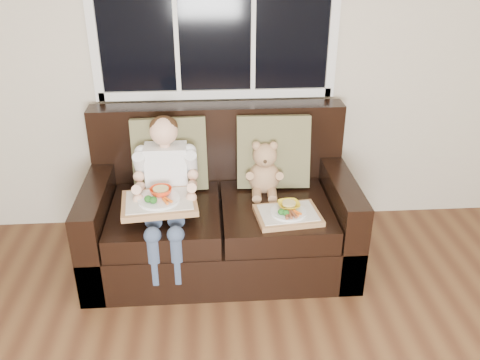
{
  "coord_description": "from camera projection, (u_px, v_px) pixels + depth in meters",
  "views": [
    {
      "loc": [
        -0.59,
        -0.89,
        2.03
      ],
      "look_at": [
        -0.4,
        1.85,
        0.64
      ],
      "focal_mm": 38.0,
      "sensor_mm": 36.0,
      "label": 1
    }
  ],
  "objects": [
    {
      "name": "loveseat",
      "position": [
        220.0,
        214.0,
        3.37
      ],
      "size": [
        1.7,
        0.92,
        0.96
      ],
      "color": "black",
      "rests_on": "ground"
    },
    {
      "name": "pillow_left",
      "position": [
        170.0,
        154.0,
        3.32
      ],
      "size": [
        0.49,
        0.25,
        0.49
      ],
      "rotation": [
        -0.21,
        0.0,
        0.08
      ],
      "color": "#6A6441",
      "rests_on": "loveseat"
    },
    {
      "name": "pillow_right",
      "position": [
        273.0,
        151.0,
        3.36
      ],
      "size": [
        0.49,
        0.24,
        0.49
      ],
      "rotation": [
        -0.21,
        0.0,
        -0.04
      ],
      "color": "#6A6441",
      "rests_on": "loveseat"
    },
    {
      "name": "child",
      "position": [
        166.0,
        179.0,
        3.1
      ],
      "size": [
        0.38,
        0.59,
        0.86
      ],
      "color": "white",
      "rests_on": "loveseat"
    },
    {
      "name": "teddy_bear",
      "position": [
        264.0,
        171.0,
        3.3
      ],
      "size": [
        0.22,
        0.28,
        0.37
      ],
      "rotation": [
        0.0,
        0.0,
        -0.08
      ],
      "color": "tan",
      "rests_on": "loveseat"
    },
    {
      "name": "tray_left",
      "position": [
        159.0,
        201.0,
        2.98
      ],
      "size": [
        0.47,
        0.38,
        0.1
      ],
      "rotation": [
        0.0,
        0.0,
        0.1
      ],
      "color": "#AB734D",
      "rests_on": "child"
    },
    {
      "name": "tray_right",
      "position": [
        288.0,
        213.0,
        3.05
      ],
      "size": [
        0.41,
        0.33,
        0.09
      ],
      "rotation": [
        0.0,
        0.0,
        0.11
      ],
      "color": "#AB734D",
      "rests_on": "loveseat"
    }
  ]
}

